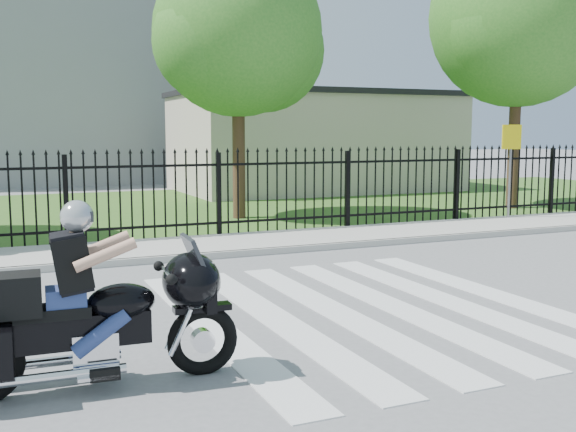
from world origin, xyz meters
name	(u,v)px	position (x,y,z in m)	size (l,w,h in m)	color
ground	(365,309)	(0.00, 0.00, 0.00)	(120.00, 120.00, 0.00)	slate
crosswalk	(365,309)	(0.00, 0.00, 0.01)	(5.00, 5.50, 0.01)	silver
sidewalk	(235,244)	(0.00, 5.00, 0.06)	(40.00, 2.00, 0.12)	#ADAAA3
curb	(253,252)	(0.00, 4.00, 0.06)	(40.00, 0.12, 0.12)	#ADAAA3
grass_strip	(156,209)	(0.00, 12.00, 0.01)	(40.00, 12.00, 0.02)	#305E20
iron_fence	(219,196)	(0.00, 6.00, 0.90)	(26.00, 0.04, 1.80)	black
tree_mid	(238,32)	(1.50, 9.00, 4.67)	(4.20, 4.20, 6.78)	#382316
tree_right	(519,18)	(9.50, 8.00, 5.39)	(5.00, 5.00, 7.90)	#382316
building_low	(314,144)	(7.00, 16.00, 1.75)	(10.00, 6.00, 3.50)	#B8AD99
building_low_roof	(314,95)	(7.00, 16.00, 3.60)	(10.20, 6.20, 0.20)	black
building_tall	(17,47)	(-3.00, 26.00, 6.00)	(15.00, 10.00, 12.00)	gray
motorcycle_rider	(87,311)	(-3.53, -1.33, 0.69)	(2.56, 0.83, 1.69)	black
traffic_sign	(511,151)	(7.34, 5.69, 1.74)	(0.49, 0.15, 2.27)	slate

